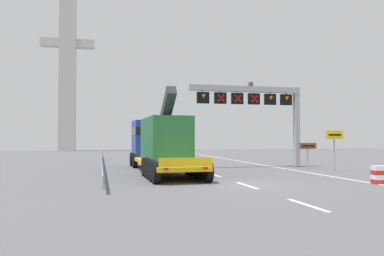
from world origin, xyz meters
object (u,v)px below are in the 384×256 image
(heavy_haul_truck_yellow, at_px, (158,142))
(crash_barrier_striped, at_px, (383,175))
(exit_sign_yellow, at_px, (334,141))
(overhead_lane_gantry, at_px, (259,103))
(tourist_info_sign_brown, at_px, (308,149))
(bridge_pylon_distant, at_px, (68,62))

(heavy_haul_truck_yellow, relative_size, crash_barrier_striped, 13.32)
(exit_sign_yellow, xyz_separation_m, crash_barrier_striped, (-1.81, -6.73, -1.63))
(heavy_haul_truck_yellow, relative_size, exit_sign_yellow, 5.06)
(heavy_haul_truck_yellow, height_order, exit_sign_yellow, heavy_haul_truck_yellow)
(overhead_lane_gantry, relative_size, crash_barrier_striped, 8.74)
(tourist_info_sign_brown, bearing_deg, crash_barrier_striped, -98.90)
(exit_sign_yellow, bearing_deg, overhead_lane_gantry, 126.49)
(tourist_info_sign_brown, height_order, crash_barrier_striped, tourist_info_sign_brown)
(overhead_lane_gantry, relative_size, bridge_pylon_distant, 0.31)
(bridge_pylon_distant, bearing_deg, tourist_info_sign_brown, -64.52)
(overhead_lane_gantry, bearing_deg, crash_barrier_striped, -81.83)
(exit_sign_yellow, relative_size, tourist_info_sign_brown, 1.46)
(tourist_info_sign_brown, bearing_deg, heavy_haul_truck_yellow, 178.46)
(overhead_lane_gantry, bearing_deg, bridge_pylon_distant, 112.81)
(overhead_lane_gantry, xyz_separation_m, tourist_info_sign_brown, (3.15, -1.69, -3.58))
(heavy_haul_truck_yellow, distance_m, exit_sign_yellow, 12.00)
(overhead_lane_gantry, height_order, heavy_haul_truck_yellow, overhead_lane_gantry)
(crash_barrier_striped, bearing_deg, exit_sign_yellow, 74.97)
(overhead_lane_gantry, xyz_separation_m, exit_sign_yellow, (3.44, -4.65, -2.94))
(overhead_lane_gantry, height_order, tourist_info_sign_brown, overhead_lane_gantry)
(exit_sign_yellow, distance_m, tourist_info_sign_brown, 3.04)
(overhead_lane_gantry, height_order, exit_sign_yellow, overhead_lane_gantry)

